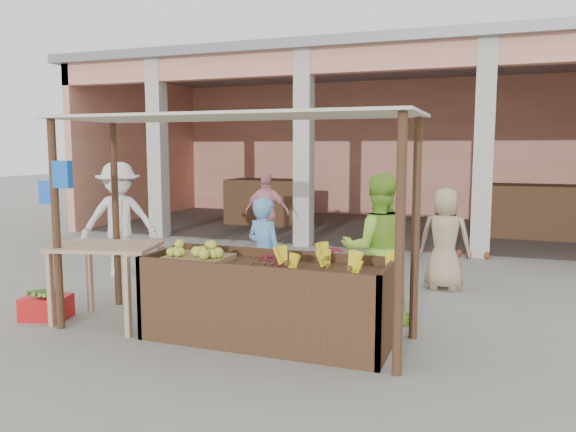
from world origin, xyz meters
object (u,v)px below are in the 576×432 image
at_px(side_table, 106,257).
at_px(vendor_blue, 265,252).
at_px(fruit_stall, 267,303).
at_px(red_crate, 47,307).
at_px(motorcycle, 347,263).
at_px(vendor_green, 378,245).

distance_m(side_table, vendor_blue, 1.86).
relative_size(fruit_stall, red_crate, 4.91).
distance_m(vendor_blue, motorcycle, 1.37).
bearing_deg(fruit_stall, side_table, -177.03).
xyz_separation_m(fruit_stall, motorcycle, (0.36, 2.01, 0.06)).
height_order(fruit_stall, motorcycle, motorcycle).
relative_size(fruit_stall, vendor_green, 1.42).
height_order(fruit_stall, side_table, side_table).
bearing_deg(vendor_green, motorcycle, -77.78).
height_order(vendor_blue, motorcycle, vendor_blue).
relative_size(side_table, motorcycle, 0.73).
height_order(fruit_stall, vendor_blue, vendor_blue).
distance_m(fruit_stall, side_table, 2.01).
bearing_deg(fruit_stall, vendor_green, 47.19).
bearing_deg(fruit_stall, motorcycle, 79.92).
xyz_separation_m(fruit_stall, red_crate, (-2.78, -0.22, -0.26)).
height_order(red_crate, vendor_blue, vendor_blue).
bearing_deg(vendor_green, side_table, 1.52).
distance_m(red_crate, vendor_blue, 2.70).
distance_m(side_table, motorcycle, 3.16).
xyz_separation_m(fruit_stall, side_table, (-1.97, -0.10, 0.38)).
height_order(side_table, vendor_green, vendor_green).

